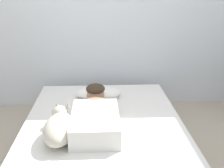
{
  "coord_description": "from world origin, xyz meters",
  "views": [
    {
      "loc": [
        -0.15,
        -2.17,
        1.58
      ],
      "look_at": [
        -0.02,
        0.51,
        0.6
      ],
      "focal_mm": 42.93,
      "sensor_mm": 36.0,
      "label": 1
    }
  ],
  "objects": [
    {
      "name": "back_wall",
      "position": [
        -0.0,
        1.39,
        1.25
      ],
      "size": [
        4.25,
        0.12,
        2.5
      ],
      "color": "silver",
      "rests_on": "ground"
    },
    {
      "name": "bed",
      "position": [
        -0.12,
        0.22,
        0.17
      ],
      "size": [
        1.57,
        1.9,
        0.35
      ],
      "color": "gray",
      "rests_on": "ground"
    },
    {
      "name": "dog",
      "position": [
        -0.5,
        -0.13,
        0.45
      ],
      "size": [
        0.26,
        0.57,
        0.21
      ],
      "color": "beige",
      "rests_on": "bed"
    },
    {
      "name": "coffee_cup",
      "position": [
        -0.0,
        0.7,
        0.39
      ],
      "size": [
        0.12,
        0.09,
        0.07
      ],
      "color": "white",
      "rests_on": "bed"
    },
    {
      "name": "cell_phone",
      "position": [
        -0.41,
        -0.04,
        0.35
      ],
      "size": [
        0.07,
        0.14,
        0.01
      ],
      "primitive_type": "cube",
      "color": "black",
      "rests_on": "bed"
    },
    {
      "name": "person_lying",
      "position": [
        -0.2,
        0.09,
        0.45
      ],
      "size": [
        0.43,
        0.92,
        0.27
      ],
      "color": "white",
      "rests_on": "bed"
    },
    {
      "name": "ground_plane",
      "position": [
        0.0,
        0.0,
        0.0
      ],
      "size": [
        12.49,
        12.49,
        0.0
      ],
      "primitive_type": "plane",
      "color": "tan"
    },
    {
      "name": "pillow",
      "position": [
        -0.17,
        0.74,
        0.4
      ],
      "size": [
        0.52,
        0.32,
        0.11
      ],
      "primitive_type": "ellipsoid",
      "color": "white",
      "rests_on": "bed"
    }
  ]
}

